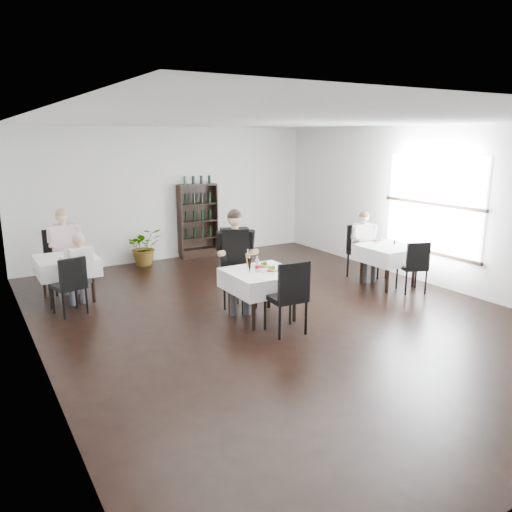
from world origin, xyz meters
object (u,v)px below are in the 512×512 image
Objects in this scene: wine_shelf at (198,221)px; potted_tree at (145,246)px; diner_main at (236,252)px; main_table at (262,280)px.

wine_shelf reaches higher than potted_tree.
potted_tree is at bearing 95.46° from diner_main.
wine_shelf is 1.06× the size of diner_main.
wine_shelf is 1.42m from potted_tree.
main_table is 1.23× the size of potted_tree.
potted_tree reaches higher than main_table.
wine_shelf reaches higher than diner_main.
potted_tree is (-1.35, -0.11, -0.43)m from wine_shelf.
main_table is 4.23m from potted_tree.
wine_shelf is 2.10× the size of potted_tree.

